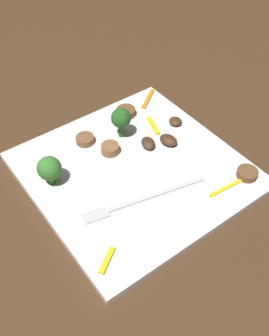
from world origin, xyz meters
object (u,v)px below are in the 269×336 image
at_px(plate, 134,171).
at_px(fork, 137,201).
at_px(broccoli_floret_0, 121,119).
at_px(pepper_strip_0, 148,99).
at_px(sausage_slice_0, 247,173).
at_px(mushroom_1, 175,121).
at_px(pepper_strip_1, 107,260).
at_px(pepper_strip_3, 153,126).
at_px(pepper_strip_2, 225,188).
at_px(sausage_slice_3, 126,112).
at_px(sausage_slice_2, 110,149).
at_px(mushroom_2, 168,140).
at_px(sausage_slice_1, 85,140).
at_px(broccoli_floret_1, 49,169).
at_px(mushroom_0, 148,143).

distance_m(plate, fork, 0.06).
height_order(fork, broccoli_floret_0, broccoli_floret_0).
xyz_separation_m(fork, pepper_strip_0, (-0.15, -0.17, 0.00)).
distance_m(sausage_slice_0, mushroom_1, 0.15).
distance_m(pepper_strip_1, pepper_strip_3, 0.26).
bearing_deg(sausage_slice_0, pepper_strip_2, -0.66).
xyz_separation_m(sausage_slice_0, sausage_slice_3, (0.06, -0.22, 0.00)).
relative_size(sausage_slice_2, sausage_slice_3, 0.87).
height_order(sausage_slice_3, pepper_strip_2, sausage_slice_3).
height_order(mushroom_2, pepper_strip_0, mushroom_2).
xyz_separation_m(plate, sausage_slice_2, (0.01, -0.05, 0.01)).
relative_size(sausage_slice_2, pepper_strip_1, 0.75).
bearing_deg(sausage_slice_3, sausage_slice_2, 39.46).
distance_m(plate, broccoli_floret_0, 0.08).
distance_m(sausage_slice_1, pepper_strip_1, 0.21).
bearing_deg(mushroom_2, plate, 8.98).
bearing_deg(pepper_strip_2, sausage_slice_2, -60.92).
height_order(sausage_slice_2, mushroom_1, sausage_slice_2).
distance_m(broccoli_floret_1, mushroom_1, 0.22).
relative_size(mushroom_1, pepper_strip_1, 0.60).
bearing_deg(sausage_slice_2, broccoli_floret_1, 1.03).
height_order(sausage_slice_1, mushroom_0, mushroom_0).
xyz_separation_m(fork, mushroom_0, (-0.08, -0.08, 0.00)).
height_order(broccoli_floret_0, sausage_slice_0, broccoli_floret_0).
distance_m(broccoli_floret_0, sausage_slice_1, 0.06).
xyz_separation_m(sausage_slice_0, pepper_strip_1, (0.24, -0.00, -0.00)).
bearing_deg(broccoli_floret_0, pepper_strip_1, 50.38).
bearing_deg(pepper_strip_3, mushroom_2, 82.36).
relative_size(mushroom_2, pepper_strip_2, 0.53).
xyz_separation_m(mushroom_2, pepper_strip_0, (-0.04, -0.11, -0.00)).
bearing_deg(sausage_slice_1, pepper_strip_2, 118.04).
bearing_deg(sausage_slice_3, mushroom_2, 96.71).
distance_m(sausage_slice_0, sausage_slice_3, 0.22).
bearing_deg(sausage_slice_2, pepper_strip_0, -151.10).
xyz_separation_m(pepper_strip_0, pepper_strip_3, (0.04, 0.06, 0.00)).
height_order(plate, pepper_strip_2, pepper_strip_2).
bearing_deg(pepper_strip_3, pepper_strip_1, 39.11).
xyz_separation_m(broccoli_floret_1, pepper_strip_2, (-0.19, 0.15, -0.03)).
distance_m(fork, mushroom_0, 0.11).
bearing_deg(broccoli_floret_1, pepper_strip_2, 140.42).
xyz_separation_m(sausage_slice_3, mushroom_1, (-0.05, 0.07, -0.00)).
bearing_deg(sausage_slice_3, broccoli_floret_1, 19.54).
distance_m(broccoli_floret_0, sausage_slice_3, 0.06).
height_order(sausage_slice_2, pepper_strip_3, sausage_slice_2).
bearing_deg(mushroom_2, mushroom_1, -143.44).
relative_size(pepper_strip_0, pepper_strip_2, 0.99).
bearing_deg(broccoli_floret_0, mushroom_0, 113.10).
bearing_deg(pepper_strip_3, sausage_slice_0, 103.64).
xyz_separation_m(sausage_slice_2, pepper_strip_1, (0.11, 0.15, -0.00)).
xyz_separation_m(sausage_slice_3, mushroom_2, (-0.01, 0.10, 0.00)).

